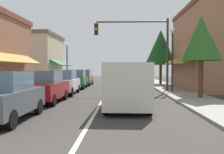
{
  "coord_description": "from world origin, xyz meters",
  "views": [
    {
      "loc": [
        1.09,
        -3.49,
        1.88
      ],
      "look_at": [
        0.5,
        13.5,
        1.32
      ],
      "focal_mm": 41.31,
      "sensor_mm": 36.0,
      "label": 1
    }
  ],
  "objects_px": {
    "parked_car_third_left": "(64,82)",
    "street_lamp_left_far": "(67,57)",
    "street_lamp_right_mid": "(172,50)",
    "tree_right_far": "(161,47)",
    "traffic_signal_mast_arm": "(142,41)",
    "tree_right_near": "(201,39)",
    "parked_car_far_left": "(76,79)",
    "parked_car_second_left": "(45,87)",
    "parked_car_nearest_left": "(5,96)",
    "van_in_lane": "(128,84)",
    "parked_car_distant_left": "(84,77)"
  },
  "relations": [
    {
      "from": "parked_car_second_left",
      "to": "parked_car_distant_left",
      "type": "distance_m",
      "value": 14.78
    },
    {
      "from": "parked_car_third_left",
      "to": "parked_car_far_left",
      "type": "xyz_separation_m",
      "value": [
        -0.04,
        5.48,
        0.0
      ]
    },
    {
      "from": "parked_car_second_left",
      "to": "van_in_lane",
      "type": "height_order",
      "value": "van_in_lane"
    },
    {
      "from": "parked_car_third_left",
      "to": "street_lamp_left_far",
      "type": "height_order",
      "value": "street_lamp_left_far"
    },
    {
      "from": "street_lamp_right_mid",
      "to": "traffic_signal_mast_arm",
      "type": "bearing_deg",
      "value": 169.6
    },
    {
      "from": "street_lamp_right_mid",
      "to": "tree_right_near",
      "type": "xyz_separation_m",
      "value": [
        0.88,
        -4.34,
        0.35
      ]
    },
    {
      "from": "parked_car_nearest_left",
      "to": "parked_car_second_left",
      "type": "bearing_deg",
      "value": 89.04
    },
    {
      "from": "parked_car_distant_left",
      "to": "tree_right_far",
      "type": "bearing_deg",
      "value": 5.01
    },
    {
      "from": "parked_car_nearest_left",
      "to": "parked_car_third_left",
      "type": "distance_m",
      "value": 9.48
    },
    {
      "from": "parked_car_second_left",
      "to": "traffic_signal_mast_arm",
      "type": "xyz_separation_m",
      "value": [
        5.81,
        6.76,
        3.17
      ]
    },
    {
      "from": "parked_car_nearest_left",
      "to": "street_lamp_left_far",
      "type": "bearing_deg",
      "value": 94.65
    },
    {
      "from": "parked_car_second_left",
      "to": "tree_right_far",
      "type": "height_order",
      "value": "tree_right_far"
    },
    {
      "from": "van_in_lane",
      "to": "street_lamp_left_far",
      "type": "relative_size",
      "value": 1.14
    },
    {
      "from": "parked_car_far_left",
      "to": "tree_right_far",
      "type": "height_order",
      "value": "tree_right_far"
    },
    {
      "from": "parked_car_second_left",
      "to": "parked_car_distant_left",
      "type": "bearing_deg",
      "value": 90.12
    },
    {
      "from": "parked_car_nearest_left",
      "to": "parked_car_third_left",
      "type": "relative_size",
      "value": 1.0
    },
    {
      "from": "parked_car_far_left",
      "to": "van_in_lane",
      "type": "height_order",
      "value": "van_in_lane"
    },
    {
      "from": "van_in_lane",
      "to": "street_lamp_right_mid",
      "type": "height_order",
      "value": "street_lamp_right_mid"
    },
    {
      "from": "tree_right_near",
      "to": "parked_car_far_left",
      "type": "bearing_deg",
      "value": 138.03
    },
    {
      "from": "street_lamp_left_far",
      "to": "tree_right_far",
      "type": "bearing_deg",
      "value": 7.65
    },
    {
      "from": "parked_car_nearest_left",
      "to": "street_lamp_right_mid",
      "type": "bearing_deg",
      "value": 53.21
    },
    {
      "from": "van_in_lane",
      "to": "street_lamp_right_mid",
      "type": "bearing_deg",
      "value": 67.03
    },
    {
      "from": "parked_car_second_left",
      "to": "parked_car_nearest_left",
      "type": "bearing_deg",
      "value": -90.4
    },
    {
      "from": "parked_car_far_left",
      "to": "tree_right_near",
      "type": "xyz_separation_m",
      "value": [
        9.06,
        -8.15,
        2.81
      ]
    },
    {
      "from": "traffic_signal_mast_arm",
      "to": "parked_car_second_left",
      "type": "bearing_deg",
      "value": -130.68
    },
    {
      "from": "parked_car_far_left",
      "to": "tree_right_far",
      "type": "relative_size",
      "value": 0.66
    },
    {
      "from": "parked_car_nearest_left",
      "to": "street_lamp_right_mid",
      "type": "xyz_separation_m",
      "value": [
        8.17,
        11.15,
        2.47
      ]
    },
    {
      "from": "street_lamp_left_far",
      "to": "tree_right_near",
      "type": "relative_size",
      "value": 0.9
    },
    {
      "from": "parked_car_far_left",
      "to": "street_lamp_right_mid",
      "type": "bearing_deg",
      "value": -26.27
    },
    {
      "from": "traffic_signal_mast_arm",
      "to": "tree_right_far",
      "type": "bearing_deg",
      "value": 72.02
    },
    {
      "from": "parked_car_second_left",
      "to": "traffic_signal_mast_arm",
      "type": "height_order",
      "value": "traffic_signal_mast_arm"
    },
    {
      "from": "street_lamp_right_mid",
      "to": "tree_right_far",
      "type": "relative_size",
      "value": 0.8
    },
    {
      "from": "street_lamp_right_mid",
      "to": "tree_right_far",
      "type": "height_order",
      "value": "tree_right_far"
    },
    {
      "from": "parked_car_third_left",
      "to": "street_lamp_right_mid",
      "type": "xyz_separation_m",
      "value": [
        8.14,
        1.67,
        2.47
      ]
    },
    {
      "from": "parked_car_third_left",
      "to": "traffic_signal_mast_arm",
      "type": "distance_m",
      "value": 6.94
    },
    {
      "from": "parked_car_far_left",
      "to": "tree_right_far",
      "type": "bearing_deg",
      "value": 30.44
    },
    {
      "from": "street_lamp_right_mid",
      "to": "parked_car_third_left",
      "type": "bearing_deg",
      "value": -168.43
    },
    {
      "from": "van_in_lane",
      "to": "street_lamp_left_far",
      "type": "height_order",
      "value": "street_lamp_left_far"
    },
    {
      "from": "parked_car_nearest_left",
      "to": "van_in_lane",
      "type": "xyz_separation_m",
      "value": [
        4.49,
        3.0,
        0.27
      ]
    },
    {
      "from": "van_in_lane",
      "to": "tree_right_near",
      "type": "xyz_separation_m",
      "value": [
        4.57,
        3.81,
        2.55
      ]
    },
    {
      "from": "parked_car_distant_left",
      "to": "traffic_signal_mast_arm",
      "type": "height_order",
      "value": "traffic_signal_mast_arm"
    },
    {
      "from": "street_lamp_right_mid",
      "to": "street_lamp_left_far",
      "type": "height_order",
      "value": "street_lamp_right_mid"
    },
    {
      "from": "street_lamp_right_mid",
      "to": "street_lamp_left_far",
      "type": "bearing_deg",
      "value": 141.8
    },
    {
      "from": "parked_car_third_left",
      "to": "street_lamp_right_mid",
      "type": "bearing_deg",
      "value": 11.55
    },
    {
      "from": "parked_car_nearest_left",
      "to": "parked_car_distant_left",
      "type": "xyz_separation_m",
      "value": [
        0.01,
        19.6,
        0.0
      ]
    },
    {
      "from": "parked_car_third_left",
      "to": "tree_right_near",
      "type": "distance_m",
      "value": 9.82
    },
    {
      "from": "van_in_lane",
      "to": "parked_car_second_left",
      "type": "bearing_deg",
      "value": 159.19
    },
    {
      "from": "street_lamp_left_far",
      "to": "traffic_signal_mast_arm",
      "type": "bearing_deg",
      "value": -44.2
    },
    {
      "from": "traffic_signal_mast_arm",
      "to": "tree_right_near",
      "type": "bearing_deg",
      "value": -56.01
    },
    {
      "from": "parked_car_nearest_left",
      "to": "street_lamp_right_mid",
      "type": "relative_size",
      "value": 0.82
    }
  ]
}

